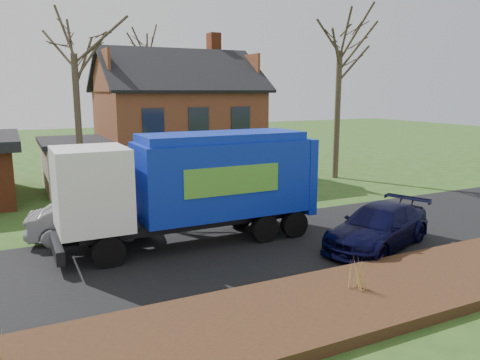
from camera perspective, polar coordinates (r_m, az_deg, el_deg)
name	(u,v)px	position (r m, az deg, el deg)	size (l,w,h in m)	color
ground	(252,247)	(17.08, 1.42, -8.14)	(120.00, 120.00, 0.00)	#284A18
road	(252,246)	(17.08, 1.42, -8.10)	(80.00, 7.00, 0.02)	black
mulch_verge	(346,301)	(12.91, 12.74, -14.19)	(80.00, 3.50, 0.30)	black
main_house	(169,116)	(29.65, -8.60, 7.77)	(12.95, 8.95, 9.26)	#BFB599
garbage_truck	(197,181)	(17.02, -5.27, -0.12)	(9.45, 2.59, 4.05)	black
silver_sedan	(91,220)	(18.58, -17.65, -4.67)	(1.59, 4.55, 1.50)	#A7A9AE
navy_wagon	(378,227)	(17.56, 16.49, -5.48)	(2.12, 5.20, 1.51)	black
tree_front_west	(72,29)	(22.81, -19.78, 16.93)	(3.36, 3.36, 9.97)	#413527
tree_front_east	(341,29)	(30.73, 12.17, 17.58)	(4.11, 4.11, 11.42)	#453929
tree_back	(147,42)	(37.98, -11.33, 16.14)	(3.48, 3.48, 11.03)	#3E3325
grass_clump_mid	(358,272)	(13.16, 14.17, -10.77)	(0.35, 0.28, 0.96)	tan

